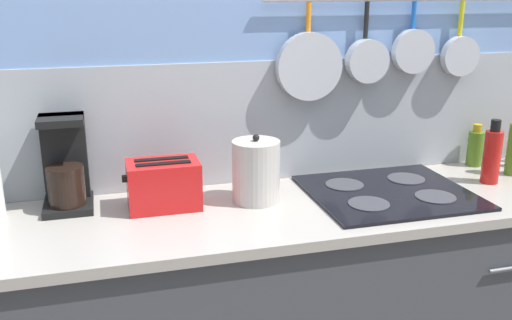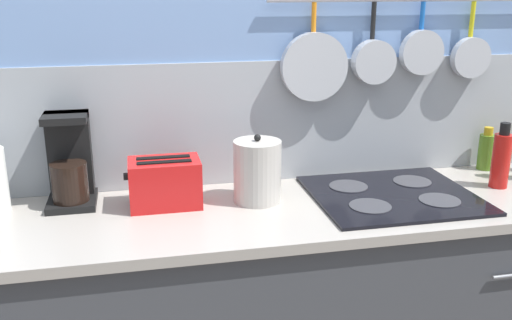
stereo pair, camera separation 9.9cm
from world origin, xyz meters
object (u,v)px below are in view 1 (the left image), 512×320
coffee_maker (66,170)px  bottle_hot_sauce (512,148)px  bottle_vinegar (475,147)px  kettle (256,171)px  bottle_dish_soap (492,155)px  toaster (164,184)px

coffee_maker → bottle_hot_sauce: size_ratio=1.73×
coffee_maker → bottle_vinegar: size_ratio=1.78×
coffee_maker → bottle_vinegar: 1.63m
coffee_maker → kettle: 0.65m
kettle → bottle_dish_soap: bottle_dish_soap is taller
bottle_dish_soap → kettle: bearing=176.9°
kettle → bottle_vinegar: 1.01m
bottle_dish_soap → bottle_vinegar: bearing=69.3°
bottle_vinegar → kettle: bearing=-171.1°
bottle_dish_soap → bottle_vinegar: size_ratio=1.39×
bottle_vinegar → bottle_hot_sauce: 0.15m
kettle → coffee_maker: bearing=169.1°
toaster → bottle_hot_sauce: bearing=3.1°
bottle_dish_soap → coffee_maker: bearing=173.7°
bottle_dish_soap → bottle_vinegar: (0.08, 0.21, -0.03)m
coffee_maker → toaster: bearing=-17.3°
kettle → bottle_hot_sauce: kettle is taller
kettle → bottle_dish_soap: size_ratio=0.98×
toaster → kettle: 0.32m
kettle → bottle_hot_sauce: (1.13, 0.10, -0.03)m
toaster → bottle_dish_soap: bearing=-3.4°
kettle → bottle_dish_soap: bearing=-3.1°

